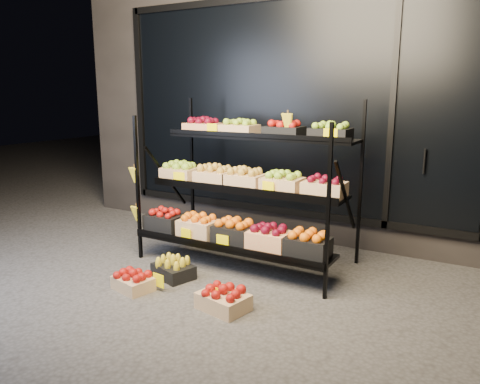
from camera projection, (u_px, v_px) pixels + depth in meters
The scene contains 8 objects.
ground at pixel (213, 282), 4.34m from camera, with size 24.00×24.00×0.00m, color #514F4C.
building at pixel (317, 90), 6.18m from camera, with size 6.00×2.08×3.50m.
display_rack at pixel (243, 188), 4.69m from camera, with size 2.18×1.02×1.66m.
tag_floor_a at pixel (159, 285), 4.14m from camera, with size 0.13×0.01×0.12m, color #FFE700.
tag_floor_b at pixel (220, 300), 3.83m from camera, with size 0.13×0.01×0.12m, color #FFE700.
floor_crate_left at pixel (133, 281), 4.16m from camera, with size 0.39×0.33×0.18m.
floor_crate_midleft at pixel (173, 269), 4.44m from camera, with size 0.44×0.38×0.19m.
floor_crate_midright at pixel (223, 299), 3.79m from camera, with size 0.45×0.37×0.20m.
Camera 1 is at (2.23, -3.41, 1.74)m, focal length 35.00 mm.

